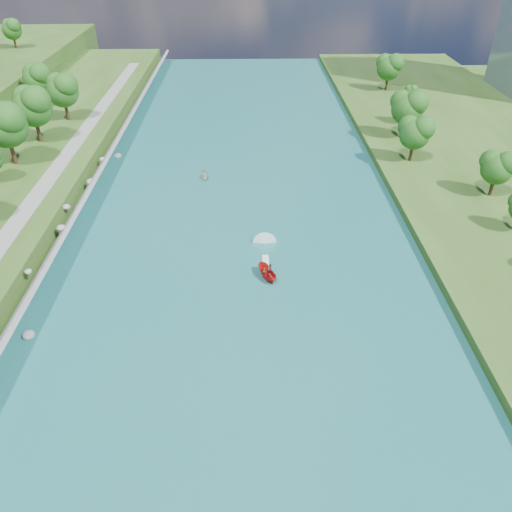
{
  "coord_description": "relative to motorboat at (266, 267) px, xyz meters",
  "views": [
    {
      "loc": [
        1.84,
        -42.02,
        41.31
      ],
      "look_at": [
        3.01,
        14.73,
        2.5
      ],
      "focal_mm": 35.0,
      "sensor_mm": 36.0,
      "label": 1
    }
  ],
  "objects": [
    {
      "name": "raft",
      "position": [
        -10.61,
        30.35,
        -0.34
      ],
      "size": [
        2.57,
        3.22,
        1.63
      ],
      "rotation": [
        0.0,
        0.0,
        0.19
      ],
      "color": "#93959B",
      "rests_on": "river_water"
    },
    {
      "name": "ground",
      "position": [
        -4.47,
        -14.38,
        -0.81
      ],
      "size": [
        260.0,
        260.0,
        0.0
      ],
      "primitive_type": "plane",
      "color": "#2D5119",
      "rests_on": "ground"
    },
    {
      "name": "riverside_path",
      "position": [
        -36.97,
        5.62,
        2.74
      ],
      "size": [
        3.0,
        200.0,
        0.1
      ],
      "primitive_type": "cube",
      "color": "gray",
      "rests_on": "berm_west"
    },
    {
      "name": "trees_east",
      "position": [
        34.73,
        22.8,
        5.76
      ],
      "size": [
        17.12,
        145.82,
        11.9
      ],
      "color": "#144813",
      "rests_on": "berm_east"
    },
    {
      "name": "motorboat",
      "position": [
        0.0,
        0.0,
        0.0
      ],
      "size": [
        3.6,
        19.06,
        2.17
      ],
      "rotation": [
        0.0,
        0.0,
        3.54
      ],
      "color": "#B80E10",
      "rests_on": "river_water"
    },
    {
      "name": "river_water",
      "position": [
        -4.47,
        5.62,
        -0.76
      ],
      "size": [
        55.0,
        240.0,
        0.1
      ],
      "primitive_type": "cube",
      "color": "#185C58",
      "rests_on": "ground"
    },
    {
      "name": "riprap_bank",
      "position": [
        -30.31,
        5.03,
        0.99
      ],
      "size": [
        4.44,
        236.0,
        4.23
      ],
      "color": "slate",
      "rests_on": "ground"
    }
  ]
}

